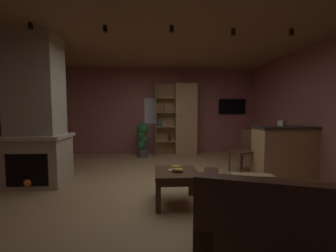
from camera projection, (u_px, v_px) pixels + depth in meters
floor at (169, 188)px, 3.64m from camera, size 5.84×5.99×0.02m
wall_back at (163, 111)px, 6.55m from camera, size 5.96×0.06×2.68m
wall_right at (333, 111)px, 3.72m from camera, size 0.06×5.99×2.68m
ceiling at (169, 30)px, 3.45m from camera, size 5.84×5.99×0.02m
window_pane_back at (153, 111)px, 6.50m from camera, size 0.57×0.01×0.81m
stone_fireplace at (36, 118)px, 3.70m from camera, size 1.05×0.78×2.68m
bookshelf_cabinet at (183, 120)px, 6.34m from camera, size 1.25×0.41×2.16m
kitchen_bar_counter at (288, 151)px, 4.24m from camera, size 1.36×0.62×1.03m
tissue_box at (282, 123)px, 4.27m from camera, size 0.16×0.16×0.11m
leather_couch at (296, 232)px, 1.77m from camera, size 1.87×1.43×0.84m
coffee_table at (176, 177)px, 2.98m from camera, size 0.61×0.63×0.47m
table_book_0 at (173, 170)px, 2.99m from camera, size 0.13×0.11×0.02m
table_book_1 at (178, 170)px, 2.93m from camera, size 0.16×0.14×0.03m
table_book_2 at (176, 167)px, 3.01m from camera, size 0.14×0.12×0.02m
dining_chair at (245, 148)px, 4.52m from camera, size 0.53×0.53×0.92m
potted_floor_plant at (142, 138)px, 5.99m from camera, size 0.36×0.36×1.01m
wall_mounted_tv at (232, 107)px, 6.61m from camera, size 0.86×0.06×0.49m
track_light_spot_0 at (30, 26)px, 3.09m from camera, size 0.07×0.07×0.09m
track_light_spot_1 at (105, 29)px, 3.21m from camera, size 0.07×0.07×0.09m
track_light_spot_2 at (172, 29)px, 3.21m from camera, size 0.07×0.07×0.09m
track_light_spot_3 at (233, 32)px, 3.34m from camera, size 0.07×0.07×0.09m
track_light_spot_4 at (292, 33)px, 3.35m from camera, size 0.07×0.07×0.09m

